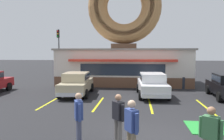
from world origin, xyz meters
The scene contains 16 objects.
ground_plane centered at (0.00, 0.00, 0.00)m, with size 160.00×160.00×0.00m, color #232326.
donut_shop_building centered at (-1.91, 13.94, 3.74)m, with size 12.30×6.75×10.96m.
mini_donut_near_right centered at (2.78, 1.92, 0.05)m, with size 0.13×0.13×0.04m, color #A5724C.
golf_ball centered at (2.15, 1.10, 0.05)m, with size 0.04×0.04×0.04m, color white.
car_champagne centered at (-4.90, 7.54, 0.87)m, with size 2.21×4.66×1.60m.
car_white centered at (0.39, 7.68, 0.87)m, with size 2.14×4.63×1.60m.
pedestrian_blue_sweater_man centered at (-1.26, -0.42, 0.91)m, with size 0.43×0.48×1.64m.
pedestrian_hooded_kid centered at (-0.80, -1.52, 0.94)m, with size 0.41×0.52×1.70m.
pedestrian_leather_jacket_man centered at (1.21, -1.78, 0.91)m, with size 0.51×0.41×1.64m.
pedestrian_clipboard_woman centered at (-2.53, -0.62, 0.94)m, with size 0.37×0.56×1.69m.
trash_bin centered at (3.19, 11.26, 0.50)m, with size 0.57×0.57×0.97m.
traffic_light_pole centered at (-10.03, 18.07, 3.71)m, with size 0.28×0.47×5.80m.
parking_stripe_far_left centered at (-5.88, 5.00, 0.00)m, with size 0.12×3.60×0.01m, color yellow.
parking_stripe_left centered at (-2.88, 5.00, 0.00)m, with size 0.12×3.60×0.01m, color yellow.
parking_stripe_mid_left centered at (0.12, 5.00, 0.00)m, with size 0.12×3.60×0.01m, color yellow.
parking_stripe_centre centered at (3.12, 5.00, 0.00)m, with size 0.12×3.60×0.01m, color yellow.
Camera 1 is at (-0.67, -7.41, 2.98)m, focal length 35.00 mm.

